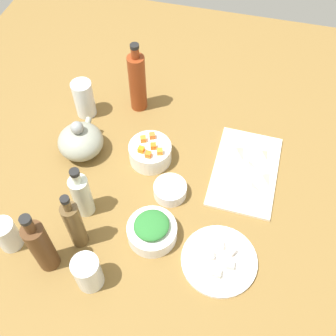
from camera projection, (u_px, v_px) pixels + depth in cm
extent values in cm
cube|color=brown|center=(168.00, 180.00, 129.21)|extent=(190.00, 190.00, 3.00)
cube|color=silver|center=(245.00, 171.00, 128.89)|extent=(32.75, 20.90, 1.00)
cylinder|color=white|center=(219.00, 260.00, 110.81)|extent=(21.13, 21.13, 1.20)
cylinder|color=white|center=(152.00, 232.00, 113.84)|extent=(14.23, 14.23, 5.07)
cylinder|color=white|center=(150.00, 153.00, 129.73)|extent=(13.72, 13.72, 6.48)
cylinder|color=white|center=(170.00, 190.00, 122.63)|extent=(10.15, 10.15, 4.17)
ellipsoid|color=gray|center=(81.00, 142.00, 130.14)|extent=(14.84, 14.74, 10.10)
sphere|color=gray|center=(77.00, 128.00, 124.72)|extent=(4.15, 4.15, 4.15)
cylinder|color=gray|center=(87.00, 125.00, 132.71)|extent=(5.38, 2.00, 3.93)
cylinder|color=brown|center=(75.00, 225.00, 107.78)|extent=(4.74, 4.74, 17.99)
cylinder|color=brown|center=(67.00, 205.00, 99.03)|extent=(2.13, 2.13, 3.64)
cylinder|color=black|center=(65.00, 200.00, 97.07)|extent=(2.37, 2.37, 1.20)
cylinder|color=maroon|center=(137.00, 83.00, 137.80)|extent=(5.90, 5.90, 21.85)
cylinder|color=maroon|center=(135.00, 53.00, 127.43)|extent=(2.65, 2.65, 3.78)
cylinder|color=black|center=(134.00, 46.00, 125.42)|extent=(2.95, 2.95, 1.20)
cylinder|color=#503018|center=(42.00, 247.00, 103.38)|extent=(5.69, 5.69, 19.26)
cylinder|color=#503018|center=(29.00, 226.00, 93.82)|extent=(2.56, 2.56, 4.37)
cylinder|color=black|center=(25.00, 220.00, 91.57)|extent=(2.85, 2.85, 1.20)
cylinder|color=silver|center=(82.00, 196.00, 115.05)|extent=(5.59, 5.59, 14.95)
cylinder|color=silver|center=(76.00, 178.00, 107.58)|extent=(2.51, 2.51, 3.54)
cylinder|color=black|center=(74.00, 173.00, 105.66)|extent=(2.79, 2.79, 1.20)
cylinder|color=white|center=(84.00, 99.00, 139.17)|extent=(7.05, 7.05, 13.68)
cylinder|color=white|center=(88.00, 273.00, 103.52)|extent=(7.26, 7.26, 11.26)
cylinder|color=white|center=(7.00, 235.00, 110.32)|extent=(6.54, 6.54, 10.50)
cube|color=orange|center=(153.00, 146.00, 126.00)|extent=(2.27, 2.27, 1.80)
cube|color=orange|center=(141.00, 150.00, 125.20)|extent=(1.95, 1.95, 1.80)
cube|color=orange|center=(160.00, 152.00, 124.73)|extent=(2.27, 2.27, 1.80)
cube|color=orange|center=(143.00, 139.00, 127.72)|extent=(2.35, 2.35, 1.80)
cube|color=orange|center=(152.00, 136.00, 128.53)|extent=(2.38, 2.38, 1.80)
cube|color=orange|center=(148.00, 154.00, 124.05)|extent=(1.81, 1.81, 1.80)
ellipsoid|color=#2B7531|center=(152.00, 225.00, 110.65)|extent=(13.78, 13.65, 2.83)
cube|color=white|center=(210.00, 256.00, 109.76)|extent=(2.70, 2.70, 2.20)
cube|color=#F2E9CB|center=(230.00, 265.00, 108.24)|extent=(2.45, 2.45, 2.20)
cube|color=#F4E0CF|center=(231.00, 251.00, 110.61)|extent=(2.96, 2.96, 2.20)
cube|color=#F0EECD|center=(217.00, 273.00, 106.90)|extent=(2.21, 2.21, 2.20)
cube|color=white|center=(219.00, 245.00, 111.62)|extent=(2.68, 2.68, 2.20)
pyramid|color=beige|center=(251.00, 188.00, 123.03)|extent=(5.22, 4.77, 2.31)
pyramid|color=beige|center=(261.00, 154.00, 130.49)|extent=(7.06, 6.99, 2.82)
pyramid|color=beige|center=(261.00, 177.00, 125.41)|extent=(8.18, 8.19, 2.31)
pyramid|color=beige|center=(248.00, 165.00, 128.03)|extent=(4.48, 4.11, 2.63)
pyramid|color=beige|center=(235.00, 178.00, 125.23)|extent=(7.54, 7.74, 2.44)
pyramid|color=beige|center=(235.00, 151.00, 131.02)|extent=(8.14, 8.16, 3.11)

